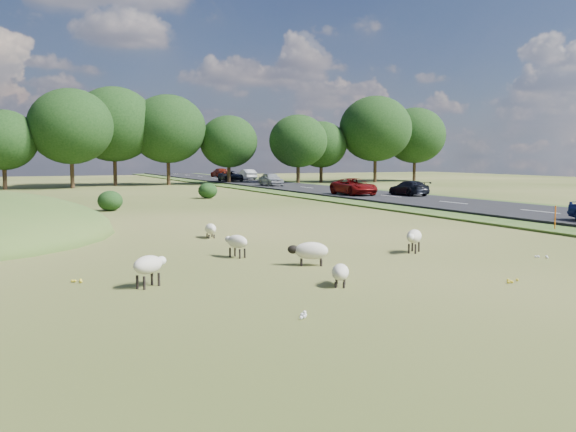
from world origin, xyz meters
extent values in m
plane|color=#324816|center=(0.00, 20.00, 0.00)|extent=(160.00, 160.00, 0.00)
cube|color=black|center=(20.00, 30.00, 0.12)|extent=(8.00, 150.00, 0.25)
cylinder|color=black|center=(-8.82, 53.43, 1.51)|extent=(0.44, 0.44, 3.02)
ellipsoid|color=black|center=(-8.82, 53.43, 5.20)|extent=(7.04, 7.04, 6.34)
cylinder|color=black|center=(-2.08, 52.98, 1.95)|extent=(0.44, 0.44, 3.90)
ellipsoid|color=black|center=(-2.08, 52.98, 6.71)|extent=(9.09, 9.09, 8.18)
cylinder|color=black|center=(3.25, 57.90, 2.11)|extent=(0.44, 0.44, 4.22)
ellipsoid|color=black|center=(3.25, 57.90, 7.27)|extent=(9.85, 9.85, 8.86)
cylinder|color=black|center=(9.45, 56.94, 1.97)|extent=(0.44, 0.44, 3.94)
ellipsoid|color=black|center=(9.45, 56.94, 6.79)|extent=(9.20, 9.20, 8.28)
cylinder|color=black|center=(16.87, 56.01, 1.54)|extent=(0.44, 0.44, 3.09)
ellipsoid|color=black|center=(16.87, 56.01, 5.32)|extent=(7.20, 7.20, 6.48)
cylinder|color=black|center=(24.77, 52.46, 1.56)|extent=(0.44, 0.44, 3.12)
ellipsoid|color=black|center=(24.77, 52.46, 5.38)|extent=(7.29, 7.29, 6.56)
cylinder|color=black|center=(29.90, 56.26, 1.47)|extent=(0.44, 0.44, 2.93)
ellipsoid|color=black|center=(29.90, 56.26, 5.05)|extent=(6.84, 6.84, 6.16)
cylinder|color=black|center=(36.86, 53.95, 2.08)|extent=(0.44, 0.44, 4.16)
ellipsoid|color=black|center=(36.86, 53.95, 7.17)|extent=(9.71, 9.71, 8.74)
cylinder|color=black|center=(44.55, 55.89, 1.87)|extent=(0.44, 0.44, 3.74)
ellipsoid|color=black|center=(44.55, 55.89, 6.43)|extent=(8.72, 8.72, 7.84)
ellipsoid|color=black|center=(-2.68, 21.60, 0.65)|extent=(1.59, 1.59, 1.30)
ellipsoid|color=black|center=(6.57, 30.87, 0.65)|extent=(1.59, 1.59, 1.30)
cylinder|color=#D8590C|center=(14.59, 1.72, 0.60)|extent=(0.06, 0.06, 1.20)
ellipsoid|color=beige|center=(-1.52, 0.37, 0.56)|extent=(0.76, 1.01, 0.46)
ellipsoid|color=silver|center=(-1.69, 0.83, 0.59)|extent=(0.31, 0.35, 0.23)
cylinder|color=black|center=(-1.71, 0.58, 0.16)|extent=(0.07, 0.07, 0.33)
cylinder|color=black|center=(-1.50, 0.66, 0.16)|extent=(0.07, 0.07, 0.33)
cylinder|color=black|center=(-1.53, 0.09, 0.16)|extent=(0.07, 0.07, 0.33)
cylinder|color=black|center=(-1.32, 0.17, 0.16)|extent=(0.07, 0.07, 0.33)
ellipsoid|color=beige|center=(0.11, -2.13, 0.48)|extent=(1.23, 0.98, 0.56)
ellipsoid|color=black|center=(-0.42, -1.88, 0.52)|extent=(0.43, 0.39, 0.28)
cylinder|color=black|center=(-0.23, -2.12, 0.10)|extent=(0.08, 0.08, 0.20)
cylinder|color=black|center=(-0.12, -1.87, 0.10)|extent=(0.08, 0.08, 0.20)
cylinder|color=black|center=(0.34, -2.39, 0.10)|extent=(0.08, 0.08, 0.20)
cylinder|color=black|center=(0.45, -2.14, 0.10)|extent=(0.08, 0.08, 0.20)
ellipsoid|color=beige|center=(-0.61, -5.40, 0.38)|extent=(0.84, 0.98, 0.44)
ellipsoid|color=silver|center=(-0.38, -5.00, 0.42)|extent=(0.32, 0.35, 0.22)
cylinder|color=black|center=(-0.58, -5.13, 0.08)|extent=(0.06, 0.06, 0.16)
cylinder|color=black|center=(-0.39, -5.24, 0.08)|extent=(0.06, 0.06, 0.16)
cylinder|color=black|center=(-0.83, -5.57, 0.08)|extent=(0.06, 0.06, 0.16)
cylinder|color=black|center=(-0.65, -5.68, 0.08)|extent=(0.06, 0.06, 0.16)
ellipsoid|color=beige|center=(4.73, -1.15, 0.60)|extent=(1.06, 1.03, 0.49)
ellipsoid|color=silver|center=(4.35, -1.50, 0.63)|extent=(0.39, 0.38, 0.25)
cylinder|color=black|center=(4.61, -1.42, 0.18)|extent=(0.07, 0.07, 0.35)
cylinder|color=black|center=(4.45, -1.25, 0.18)|extent=(0.07, 0.07, 0.35)
cylinder|color=black|center=(5.02, -1.05, 0.18)|extent=(0.07, 0.07, 0.35)
cylinder|color=black|center=(4.86, -0.87, 0.18)|extent=(0.07, 0.07, 0.35)
ellipsoid|color=beige|center=(-5.38, -3.47, 0.61)|extent=(1.10, 1.00, 0.50)
ellipsoid|color=silver|center=(-4.95, -3.15, 0.64)|extent=(0.40, 0.38, 0.25)
cylinder|color=black|center=(-5.22, -3.20, 0.18)|extent=(0.07, 0.07, 0.36)
cylinder|color=black|center=(-5.08, -3.40, 0.18)|extent=(0.07, 0.07, 0.36)
cylinder|color=black|center=(-5.68, -3.54, 0.18)|extent=(0.07, 0.07, 0.36)
cylinder|color=black|center=(-5.54, -3.73, 0.18)|extent=(0.07, 0.07, 0.36)
ellipsoid|color=beige|center=(-0.79, 5.94, 0.39)|extent=(0.58, 0.93, 0.45)
ellipsoid|color=silver|center=(-0.85, 5.47, 0.42)|extent=(0.25, 0.31, 0.23)
cylinder|color=black|center=(-0.71, 5.67, 0.08)|extent=(0.06, 0.06, 0.16)
cylinder|color=black|center=(-0.93, 5.70, 0.08)|extent=(0.06, 0.06, 0.16)
cylinder|color=black|center=(-0.64, 6.17, 0.08)|extent=(0.06, 0.06, 0.16)
cylinder|color=black|center=(-0.86, 6.20, 0.08)|extent=(0.06, 0.06, 0.16)
imported|color=#B3B6BC|center=(21.90, 63.32, 0.96)|extent=(1.51, 4.32, 1.42)
imported|color=#A3A7AB|center=(18.10, 45.14, 0.97)|extent=(1.70, 4.23, 1.44)
imported|color=black|center=(21.90, 24.21, 0.86)|extent=(1.71, 4.22, 1.22)
imported|color=black|center=(18.10, 58.95, 0.93)|extent=(2.24, 4.86, 1.35)
imported|color=maroon|center=(21.90, 75.42, 0.94)|extent=(1.92, 4.72, 1.37)
imported|color=maroon|center=(18.10, 26.71, 0.95)|extent=(2.31, 5.01, 1.39)
camera|label=1|loc=(-8.77, -20.41, 3.49)|focal=40.00mm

